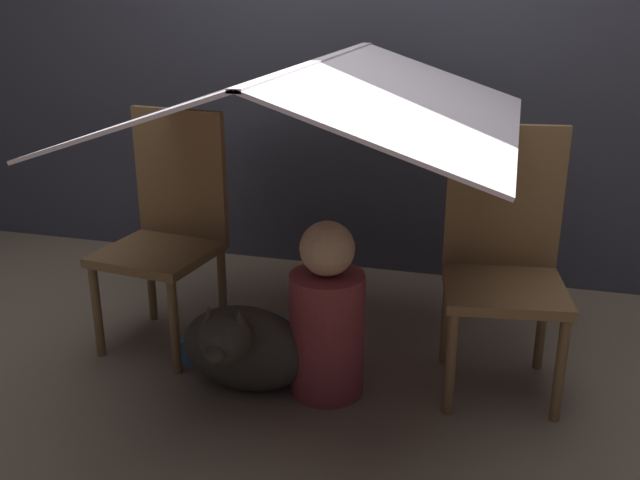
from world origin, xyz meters
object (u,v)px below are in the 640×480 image
object	(u,v)px
person_front	(327,319)
dog	(243,347)
chair_right	(503,254)
chair_left	(168,224)

from	to	relation	value
person_front	dog	distance (m)	0.32
dog	person_front	bearing A→B (deg)	18.37
person_front	chair_right	bearing A→B (deg)	23.65
dog	chair_right	bearing A→B (deg)	21.96
chair_left	chair_right	distance (m)	1.32
chair_right	dog	bearing A→B (deg)	-166.38
chair_right	chair_left	bearing A→B (deg)	171.66
chair_left	person_front	size ratio (longest dim) A/B	1.45
person_front	dog	bearing A→B (deg)	-161.63
chair_left	dog	size ratio (longest dim) A/B	1.97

